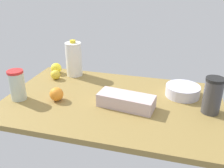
{
  "coord_description": "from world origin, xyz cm",
  "views": [
    {
      "loc": [
        32.43,
        -118.63,
        69.07
      ],
      "look_at": [
        0.0,
        0.0,
        13.0
      ],
      "focal_mm": 40.0,
      "sensor_mm": 36.0,
      "label": 1
    }
  ],
  "objects_px": {
    "mixing_bowl": "(183,91)",
    "lemon_beside_bowl": "(56,68)",
    "shaker_bottle": "(213,96)",
    "milk_jug": "(74,59)",
    "orange_loose": "(57,94)",
    "egg_carton": "(126,101)",
    "lemon_far_back": "(55,75)",
    "tumbler_cup": "(17,85)"
  },
  "relations": [
    {
      "from": "mixing_bowl",
      "to": "lemon_beside_bowl",
      "type": "xyz_separation_m",
      "value": [
        -0.86,
        0.13,
        0.01
      ]
    },
    {
      "from": "shaker_bottle",
      "to": "milk_jug",
      "type": "distance_m",
      "value": 0.91
    },
    {
      "from": "milk_jug",
      "to": "orange_loose",
      "type": "xyz_separation_m",
      "value": [
        0.05,
        -0.37,
        -0.08
      ]
    },
    {
      "from": "egg_carton",
      "to": "orange_loose",
      "type": "distance_m",
      "value": 0.39
    },
    {
      "from": "orange_loose",
      "to": "mixing_bowl",
      "type": "bearing_deg",
      "value": 19.75
    },
    {
      "from": "lemon_far_back",
      "to": "orange_loose",
      "type": "distance_m",
      "value": 0.31
    },
    {
      "from": "egg_carton",
      "to": "lemon_far_back",
      "type": "distance_m",
      "value": 0.58
    },
    {
      "from": "mixing_bowl",
      "to": "milk_jug",
      "type": "distance_m",
      "value": 0.74
    },
    {
      "from": "egg_carton",
      "to": "tumbler_cup",
      "type": "xyz_separation_m",
      "value": [
        -0.6,
        -0.07,
        0.05
      ]
    },
    {
      "from": "shaker_bottle",
      "to": "lemon_beside_bowl",
      "type": "distance_m",
      "value": 1.04
    },
    {
      "from": "lemon_beside_bowl",
      "to": "lemon_far_back",
      "type": "height_order",
      "value": "lemon_beside_bowl"
    },
    {
      "from": "egg_carton",
      "to": "mixing_bowl",
      "type": "distance_m",
      "value": 0.36
    },
    {
      "from": "mixing_bowl",
      "to": "milk_jug",
      "type": "height_order",
      "value": "milk_jug"
    },
    {
      "from": "mixing_bowl",
      "to": "shaker_bottle",
      "type": "bearing_deg",
      "value": -47.72
    },
    {
      "from": "egg_carton",
      "to": "shaker_bottle",
      "type": "bearing_deg",
      "value": 15.67
    },
    {
      "from": "tumbler_cup",
      "to": "milk_jug",
      "type": "relative_size",
      "value": 0.7
    },
    {
      "from": "egg_carton",
      "to": "tumbler_cup",
      "type": "relative_size",
      "value": 1.73
    },
    {
      "from": "milk_jug",
      "to": "lemon_far_back",
      "type": "bearing_deg",
      "value": -132.37
    },
    {
      "from": "tumbler_cup",
      "to": "egg_carton",
      "type": "bearing_deg",
      "value": 6.69
    },
    {
      "from": "egg_carton",
      "to": "milk_jug",
      "type": "height_order",
      "value": "milk_jug"
    },
    {
      "from": "tumbler_cup",
      "to": "mixing_bowl",
      "type": "relative_size",
      "value": 0.88
    },
    {
      "from": "tumbler_cup",
      "to": "orange_loose",
      "type": "xyz_separation_m",
      "value": [
        0.21,
        0.04,
        -0.05
      ]
    },
    {
      "from": "mixing_bowl",
      "to": "orange_loose",
      "type": "relative_size",
      "value": 2.56
    },
    {
      "from": "tumbler_cup",
      "to": "shaker_bottle",
      "type": "xyz_separation_m",
      "value": [
        1.03,
        0.13,
        0.01
      ]
    },
    {
      "from": "orange_loose",
      "to": "shaker_bottle",
      "type": "bearing_deg",
      "value": 6.23
    },
    {
      "from": "shaker_bottle",
      "to": "lemon_beside_bowl",
      "type": "relative_size",
      "value": 2.56
    },
    {
      "from": "orange_loose",
      "to": "milk_jug",
      "type": "bearing_deg",
      "value": 97.84
    },
    {
      "from": "egg_carton",
      "to": "lemon_beside_bowl",
      "type": "distance_m",
      "value": 0.67
    },
    {
      "from": "lemon_beside_bowl",
      "to": "egg_carton",
      "type": "bearing_deg",
      "value": -30.39
    },
    {
      "from": "egg_carton",
      "to": "milk_jug",
      "type": "relative_size",
      "value": 1.21
    },
    {
      "from": "lemon_beside_bowl",
      "to": "tumbler_cup",
      "type": "bearing_deg",
      "value": -93.61
    },
    {
      "from": "shaker_bottle",
      "to": "mixing_bowl",
      "type": "bearing_deg",
      "value": 132.28
    },
    {
      "from": "shaker_bottle",
      "to": "orange_loose",
      "type": "xyz_separation_m",
      "value": [
        -0.81,
        -0.09,
        -0.06
      ]
    },
    {
      "from": "egg_carton",
      "to": "orange_loose",
      "type": "xyz_separation_m",
      "value": [
        -0.39,
        -0.03,
        0.0
      ]
    },
    {
      "from": "lemon_beside_bowl",
      "to": "orange_loose",
      "type": "height_order",
      "value": "orange_loose"
    },
    {
      "from": "mixing_bowl",
      "to": "milk_jug",
      "type": "bearing_deg",
      "value": 169.77
    },
    {
      "from": "lemon_beside_bowl",
      "to": "mixing_bowl",
      "type": "bearing_deg",
      "value": -8.27
    },
    {
      "from": "lemon_far_back",
      "to": "tumbler_cup",
      "type": "bearing_deg",
      "value": -102.39
    },
    {
      "from": "lemon_beside_bowl",
      "to": "orange_loose",
      "type": "xyz_separation_m",
      "value": [
        0.19,
        -0.37,
        0.0
      ]
    },
    {
      "from": "tumbler_cup",
      "to": "orange_loose",
      "type": "relative_size",
      "value": 2.25
    },
    {
      "from": "lemon_beside_bowl",
      "to": "lemon_far_back",
      "type": "bearing_deg",
      "value": -66.37
    },
    {
      "from": "egg_carton",
      "to": "lemon_beside_bowl",
      "type": "bearing_deg",
      "value": 157.36
    }
  ]
}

